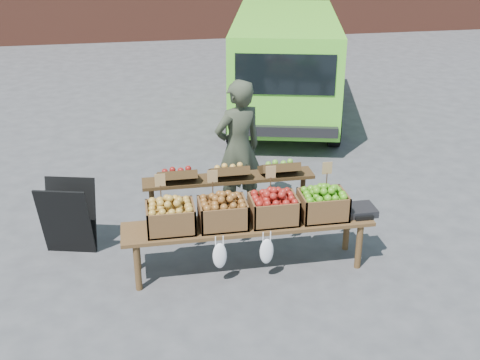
{
  "coord_description": "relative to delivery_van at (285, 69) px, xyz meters",
  "views": [
    {
      "loc": [
        -1.45,
        -5.19,
        3.66
      ],
      "look_at": [
        -0.37,
        0.87,
        0.85
      ],
      "focal_mm": 45.0,
      "sensor_mm": 36.0,
      "label": 1
    }
  ],
  "objects": [
    {
      "name": "vendor",
      "position": [
        -1.5,
        -3.61,
        -0.06
      ],
      "size": [
        0.76,
        0.63,
        1.79
      ],
      "primitive_type": "imported",
      "rotation": [
        0.0,
        0.0,
        3.5
      ],
      "color": "#353B2C",
      "rests_on": "ground"
    },
    {
      "name": "chalkboard_sign",
      "position": [
        -3.57,
        -4.21,
        -0.51
      ],
      "size": [
        0.64,
        0.45,
        0.88
      ],
      "primitive_type": null,
      "rotation": [
        0.0,
        0.0,
        -0.25
      ],
      "color": "black",
      "rests_on": "ground"
    },
    {
      "name": "back_table",
      "position": [
        -1.71,
        -4.21,
        -0.43
      ],
      "size": [
        2.1,
        0.44,
        1.04
      ],
      "primitive_type": null,
      "color": "#3E2A14",
      "rests_on": "ground"
    },
    {
      "name": "crate_red_apples",
      "position": [
        -1.35,
        -4.93,
        -0.24
      ],
      "size": [
        0.5,
        0.4,
        0.28
      ],
      "primitive_type": null,
      "color": "maroon",
      "rests_on": "display_bench"
    },
    {
      "name": "ground",
      "position": [
        -1.25,
        -5.31,
        -0.95
      ],
      "size": [
        80.0,
        80.0,
        0.0
      ],
      "primitive_type": "plane",
      "color": "#464649"
    },
    {
      "name": "delivery_van",
      "position": [
        0.0,
        0.0,
        0.0
      ],
      "size": [
        2.93,
        4.6,
        1.9
      ],
      "primitive_type": null,
      "rotation": [
        0.0,
        0.0,
        -0.25
      ],
      "color": "#69E036",
      "rests_on": "ground"
    },
    {
      "name": "display_bench",
      "position": [
        -1.62,
        -4.93,
        -0.67
      ],
      "size": [
        2.7,
        0.56,
        0.57
      ],
      "primitive_type": null,
      "color": "#52371D",
      "rests_on": "ground"
    },
    {
      "name": "weighing_scale",
      "position": [
        -0.37,
        -4.93,
        -0.34
      ],
      "size": [
        0.34,
        0.3,
        0.08
      ],
      "primitive_type": "cube",
      "color": "black",
      "rests_on": "display_bench"
    },
    {
      "name": "crate_golden_apples",
      "position": [
        -2.45,
        -4.93,
        -0.24
      ],
      "size": [
        0.5,
        0.4,
        0.28
      ],
      "primitive_type": null,
      "color": "#ABA535",
      "rests_on": "display_bench"
    },
    {
      "name": "crate_green_apples",
      "position": [
        -0.8,
        -4.93,
        -0.24
      ],
      "size": [
        0.5,
        0.4,
        0.28
      ],
      "primitive_type": null,
      "color": "#458312",
      "rests_on": "display_bench"
    },
    {
      "name": "crate_russet_pears",
      "position": [
        -1.9,
        -4.93,
        -0.24
      ],
      "size": [
        0.5,
        0.4,
        0.28
      ],
      "primitive_type": null,
      "color": "brown",
      "rests_on": "display_bench"
    }
  ]
}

